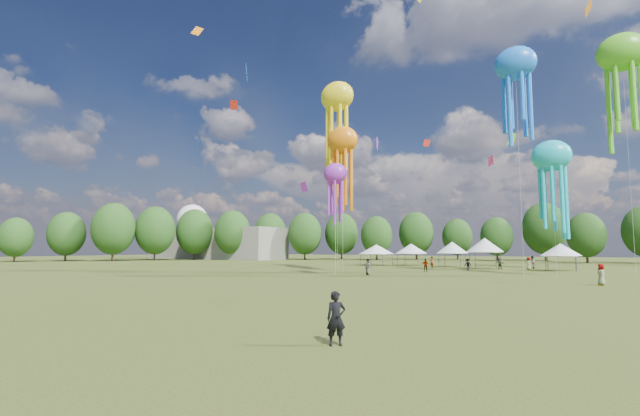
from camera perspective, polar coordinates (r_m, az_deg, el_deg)
The scene contains 10 objects.
ground at distance 19.69m, azimuth -15.80°, elevation -13.71°, with size 300.00×300.00×0.00m, color #384416.
observer_main at distance 13.83m, azimuth 2.12°, elevation -14.18°, with size 0.60×0.39×1.65m, color black.
spectator_near at distance 48.48m, azimuth 6.30°, elevation -7.64°, with size 0.87×0.68×1.78m, color gray.
spectators_far at distance 61.28m, azimuth 22.40°, elevation -6.81°, with size 21.10×28.23×1.79m.
festival_tents at distance 70.35m, azimuth 16.00°, elevation -5.04°, with size 33.10×11.20×4.36m.
show_kites at distance 57.98m, azimuth 20.95°, elevation 11.77°, with size 37.70×26.66×29.65m.
small_kites at distance 63.79m, azimuth 14.51°, elevation 19.91°, with size 76.54×57.68×44.57m.
treeline at distance 77.91m, azimuth 18.43°, elevation -2.31°, with size 201.57×95.24×13.43m.
hangar at distance 121.28m, azimuth -13.47°, elevation -4.57°, with size 40.00×12.00×8.00m, color gray.
radome at distance 137.23m, azimuth -16.33°, elevation -2.06°, with size 9.00×9.00×16.00m.
Camera 1 is at (14.35, -13.15, 2.98)m, focal length 24.56 mm.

